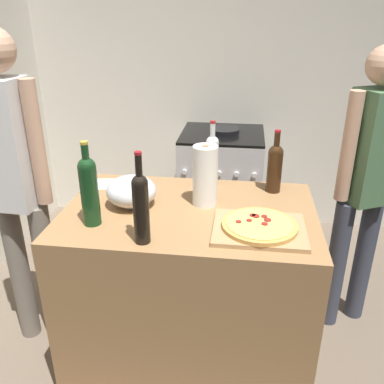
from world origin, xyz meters
TOP-DOWN VIEW (x-y plane):
  - ground_plane at (0.00, 1.24)m, footprint 3.87×3.08m
  - kitchen_wall_rear at (0.00, 2.53)m, footprint 3.87×0.10m
  - counter at (-0.07, 0.75)m, footprint 1.21×0.80m
  - cutting_board at (0.26, 0.59)m, footprint 0.40×0.32m
  - pizza at (0.26, 0.59)m, footprint 0.33×0.33m
  - mixing_bowl at (-0.35, 0.77)m, footprint 0.25×0.25m
  - paper_towel_roll at (0.00, 0.83)m, footprint 0.12×0.12m
  - wine_bottle_dark at (0.01, 1.08)m, footprint 0.07×0.07m
  - wine_bottle_clear at (-0.48, 0.56)m, footprint 0.08×0.08m
  - wine_bottle_green at (0.34, 1.03)m, footprint 0.08×0.08m
  - wine_bottle_amber at (-0.22, 0.44)m, footprint 0.07×0.07m
  - recipe_sheet at (-0.52, 1.01)m, footprint 0.23×0.18m
  - stove at (0.01, 2.13)m, footprint 0.64×0.63m
  - person_in_stripes at (-0.96, 0.80)m, footprint 0.36×0.21m
  - person_in_red at (0.85, 1.19)m, footprint 0.34×0.27m

SIDE VIEW (x-z plane):
  - ground_plane at x=0.00m, z-range -0.02..0.00m
  - counter at x=-0.07m, z-range 0.00..0.92m
  - stove at x=0.01m, z-range -0.02..0.94m
  - recipe_sheet at x=-0.52m, z-range 0.92..0.93m
  - cutting_board at x=0.26m, z-range 0.92..0.94m
  - person_in_red at x=0.85m, z-range 0.12..1.78m
  - pizza at x=0.26m, z-range 0.94..0.97m
  - mixing_bowl at x=-0.35m, z-range 0.92..1.08m
  - person_in_stripes at x=-0.96m, z-range 0.14..1.88m
  - wine_bottle_green at x=0.34m, z-range 0.90..1.23m
  - paper_towel_roll at x=0.00m, z-range 0.92..1.22m
  - wine_bottle_dark at x=0.01m, z-range 0.90..1.26m
  - wine_bottle_amber at x=-0.22m, z-range 0.90..1.29m
  - wine_bottle_clear at x=-0.48m, z-range 0.91..1.29m
  - kitchen_wall_rear at x=0.00m, z-range 0.00..2.60m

